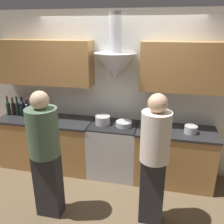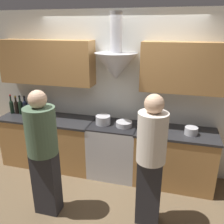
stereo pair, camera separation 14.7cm
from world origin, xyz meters
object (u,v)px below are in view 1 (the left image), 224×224
object	(u,v)px
wine_bottle_6	(38,110)
person_foreground_right	(154,156)
person_foreground_left	(45,151)
mixing_bowl	(124,124)
wine_bottle_4	(27,109)
wine_bottle_2	(18,108)
stove_range	(113,149)
wine_bottle_0	(8,107)
wine_bottle_5	(33,109)
stock_pot	(103,120)
wine_bottle_1	(13,108)
saucepan	(191,129)
orange_fruit	(149,123)
wine_bottle_3	(23,108)

from	to	relation	value
wine_bottle_6	person_foreground_right	distance (m)	2.24
person_foreground_left	mixing_bowl	bearing A→B (deg)	53.53
wine_bottle_6	wine_bottle_4	bearing A→B (deg)	-177.27
wine_bottle_2	person_foreground_right	distance (m)	2.59
stove_range	wine_bottle_0	distance (m)	1.98
wine_bottle_5	stock_pot	xyz separation A→B (m)	(1.24, -0.06, -0.07)
wine_bottle_1	stove_range	bearing A→B (deg)	-1.88
mixing_bowl	saucepan	distance (m)	0.99
wine_bottle_6	stove_range	bearing A→B (deg)	-2.48
wine_bottle_6	orange_fruit	size ratio (longest dim) A/B	4.28
wine_bottle_1	stock_pot	size ratio (longest dim) A/B	1.37
wine_bottle_0	wine_bottle_6	distance (m)	0.57
wine_bottle_1	saucepan	bearing A→B (deg)	-2.16
stove_range	wine_bottle_5	bearing A→B (deg)	178.23
stock_pot	orange_fruit	size ratio (longest dim) A/B	3.29
wine_bottle_4	wine_bottle_5	xyz separation A→B (m)	(0.11, -0.00, 0.01)
wine_bottle_2	mixing_bowl	distance (m)	1.89
mixing_bowl	saucepan	bearing A→B (deg)	-2.11
wine_bottle_4	wine_bottle_1	bearing A→B (deg)	177.68
stove_range	wine_bottle_5	distance (m)	1.53
wine_bottle_6	person_foreground_right	bearing A→B (deg)	-25.81
person_foreground_right	wine_bottle_6	bearing A→B (deg)	154.19
wine_bottle_5	wine_bottle_4	bearing A→B (deg)	177.80
wine_bottle_4	saucepan	distance (m)	2.69
wine_bottle_2	saucepan	size ratio (longest dim) A/B	1.81
stove_range	person_foreground_right	size ratio (longest dim) A/B	0.52
wine_bottle_6	saucepan	size ratio (longest dim) A/B	1.64
wine_bottle_1	person_foreground_left	distance (m)	1.65
wine_bottle_2	wine_bottle_5	world-z (taller)	wine_bottle_5
person_foreground_right	orange_fruit	bearing A→B (deg)	97.35
wine_bottle_2	saucepan	world-z (taller)	wine_bottle_2
wine_bottle_2	person_foreground_right	bearing A→B (deg)	-22.00
wine_bottle_2	person_foreground_left	size ratio (longest dim) A/B	0.20
stock_pot	wine_bottle_2	bearing A→B (deg)	177.50
wine_bottle_3	wine_bottle_4	xyz separation A→B (m)	(0.09, 0.01, -0.02)
wine_bottle_5	person_foreground_right	world-z (taller)	person_foreground_right
wine_bottle_0	stove_range	bearing A→B (deg)	-1.39
stove_range	wine_bottle_5	size ratio (longest dim) A/B	2.62
mixing_bowl	wine_bottle_5	bearing A→B (deg)	177.83
wine_bottle_3	wine_bottle_5	world-z (taller)	wine_bottle_3
stove_range	wine_bottle_2	distance (m)	1.81
wine_bottle_1	orange_fruit	xyz separation A→B (m)	(2.36, 0.03, -0.09)
wine_bottle_4	wine_bottle_6	distance (m)	0.20
wine_bottle_4	wine_bottle_5	world-z (taller)	wine_bottle_5
wine_bottle_6	orange_fruit	xyz separation A→B (m)	(1.88, 0.04, -0.09)
stock_pot	saucepan	world-z (taller)	stock_pot
wine_bottle_6	saucepan	xyz separation A→B (m)	(2.49, -0.11, -0.07)
wine_bottle_3	saucepan	xyz separation A→B (m)	(2.77, -0.09, -0.09)
person_foreground_right	saucepan	bearing A→B (deg)	61.07
wine_bottle_1	person_foreground_right	world-z (taller)	person_foreground_right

